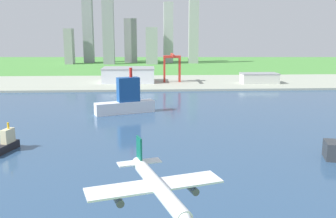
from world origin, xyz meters
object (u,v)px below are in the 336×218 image
object	(u,v)px
warehouse_annex	(259,78)
port_crane_red	(172,62)
ferry_boat	(126,100)
tugboat_small	(5,144)
airplane_landing	(157,186)
warehouse_main	(129,75)

from	to	relation	value
warehouse_annex	port_crane_red	bearing A→B (deg)	172.03
warehouse_annex	ferry_boat	bearing A→B (deg)	-134.80
tugboat_small	port_crane_red	distance (m)	296.33
ferry_boat	port_crane_red	bearing A→B (deg)	74.32
port_crane_red	warehouse_annex	world-z (taller)	port_crane_red
ferry_boat	warehouse_annex	world-z (taller)	ferry_boat
airplane_landing	ferry_boat	size ratio (longest dim) A/B	0.81
airplane_landing	warehouse_main	xyz separation A→B (m)	(-26.98, 398.44, -17.04)
airplane_landing	warehouse_main	world-z (taller)	airplane_landing
airplane_landing	warehouse_annex	size ratio (longest dim) A/B	0.87
airplane_landing	warehouse_annex	world-z (taller)	airplane_landing
port_crane_red	warehouse_annex	xyz separation A→B (m)	(109.39, -15.31, -19.91)
ferry_boat	port_crane_red	xyz separation A→B (m)	(49.11, 174.94, 17.99)
ferry_boat	warehouse_annex	distance (m)	224.96
tugboat_small	ferry_boat	size ratio (longest dim) A/B	0.48
port_crane_red	warehouse_annex	distance (m)	112.24
ferry_boat	warehouse_annex	bearing A→B (deg)	45.20
tugboat_small	port_crane_red	bearing A→B (deg)	67.82
airplane_landing	ferry_boat	bearing A→B (deg)	95.27
ferry_boat	port_crane_red	size ratio (longest dim) A/B	1.14
ferry_boat	warehouse_main	world-z (taller)	ferry_boat
tugboat_small	port_crane_red	xyz separation A→B (m)	(111.49, 273.49, 24.22)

